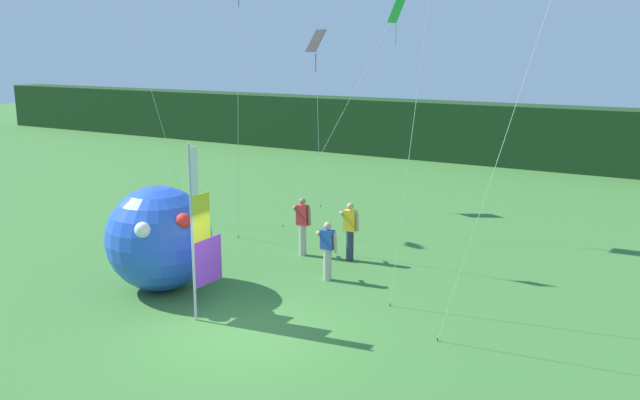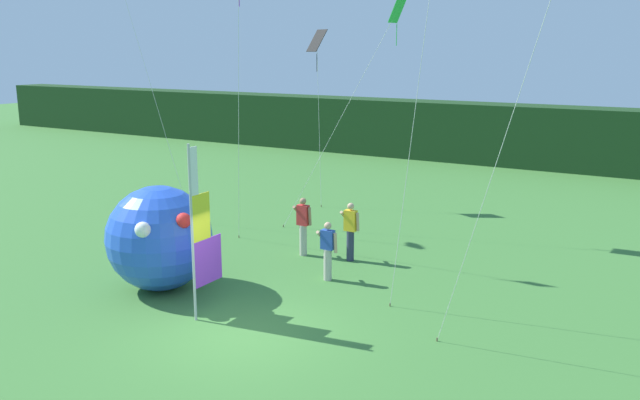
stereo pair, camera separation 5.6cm
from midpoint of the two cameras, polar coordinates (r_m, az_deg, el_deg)
ground_plane at (r=15.10m, az=-6.57°, el=-11.27°), size 120.00×120.00×0.00m
distant_treeline at (r=37.07m, az=17.00°, el=5.27°), size 80.00×2.40×3.21m
banner_flag at (r=15.53m, az=-10.03°, el=-2.96°), size 0.06×1.03×4.11m
person_near_banner at (r=20.10m, az=-1.37°, el=-2.12°), size 0.55×0.48×1.78m
person_mid_field at (r=19.61m, az=2.70°, el=-2.57°), size 0.55×0.48×1.75m
person_far_left at (r=17.99m, az=0.76°, el=-4.23°), size 0.55×0.48×1.62m
inflatable_balloon at (r=17.70m, az=-13.46°, el=-3.17°), size 2.73×2.73×2.73m
kite_green_diamond_2 at (r=22.65m, az=6.05°, el=14.59°), size 3.58×2.11×7.70m
kite_black_diamond_4 at (r=26.75m, az=-0.20°, el=12.93°), size 1.16×1.29×6.85m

